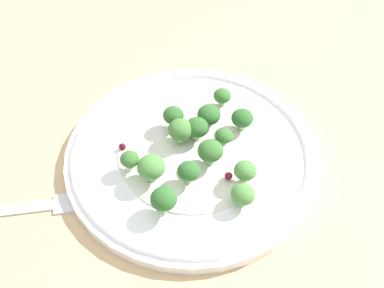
{
  "coord_description": "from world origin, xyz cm",
  "views": [
    {
      "loc": [
        -2.74,
        36.45,
        44.15
      ],
      "look_at": [
        -2.75,
        0.53,
        2.7
      ],
      "focal_mm": 47.79,
      "sensor_mm": 36.0,
      "label": 1
    }
  ],
  "objects_px": {
    "broccoli_floret_0": "(242,118)",
    "broccoli_floret_1": "(173,116)",
    "broccoli_floret_2": "(189,171)",
    "plate": "(192,155)",
    "fork": "(9,210)"
  },
  "relations": [
    {
      "from": "broccoli_floret_0",
      "to": "broccoli_floret_1",
      "type": "height_order",
      "value": "broccoli_floret_1"
    },
    {
      "from": "broccoli_floret_2",
      "to": "plate",
      "type": "bearing_deg",
      "value": -94.75
    },
    {
      "from": "plate",
      "to": "broccoli_floret_0",
      "type": "relative_size",
      "value": 11.17
    },
    {
      "from": "fork",
      "to": "broccoli_floret_2",
      "type": "bearing_deg",
      "value": -171.52
    },
    {
      "from": "broccoli_floret_0",
      "to": "broccoli_floret_1",
      "type": "bearing_deg",
      "value": -1.63
    },
    {
      "from": "broccoli_floret_0",
      "to": "broccoli_floret_2",
      "type": "distance_m",
      "value": 0.1
    },
    {
      "from": "plate",
      "to": "broccoli_floret_1",
      "type": "bearing_deg",
      "value": -60.98
    },
    {
      "from": "plate",
      "to": "fork",
      "type": "height_order",
      "value": "plate"
    },
    {
      "from": "broccoli_floret_2",
      "to": "broccoli_floret_1",
      "type": "bearing_deg",
      "value": -77.37
    },
    {
      "from": "broccoli_floret_2",
      "to": "fork",
      "type": "bearing_deg",
      "value": 8.48
    },
    {
      "from": "broccoli_floret_0",
      "to": "broccoli_floret_2",
      "type": "height_order",
      "value": "same"
    },
    {
      "from": "plate",
      "to": "broccoli_floret_0",
      "type": "height_order",
      "value": "broccoli_floret_0"
    },
    {
      "from": "broccoli_floret_1",
      "to": "fork",
      "type": "bearing_deg",
      "value": 32.27
    },
    {
      "from": "broccoli_floret_0",
      "to": "fork",
      "type": "distance_m",
      "value": 0.27
    },
    {
      "from": "fork",
      "to": "plate",
      "type": "bearing_deg",
      "value": -160.12
    }
  ]
}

